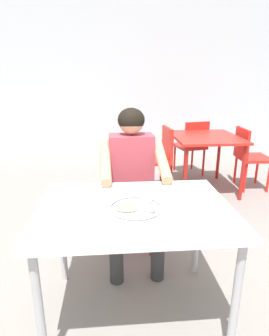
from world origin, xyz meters
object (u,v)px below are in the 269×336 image
Objects in this scene: thali_tray at (136,207)px; chair_foreground at (130,190)px; table_background_red at (205,143)px; chair_red_left at (159,155)px; diner_foreground at (133,173)px; chair_red_right at (248,154)px; chair_red_far at (192,144)px; table_foreground at (135,219)px.

chair_foreground is at bearing 88.44° from thali_tray.
table_background_red is 1.07× the size of chair_red_left.
diner_foreground is (0.03, 0.62, -0.01)m from thali_tray.
chair_red_right is (1.66, 2.01, -0.26)m from thali_tray.
thali_tray is at bearing -117.94° from table_background_red.
chair_red_far is at bearing 67.61° from thali_tray.
chair_foreground is 0.95× the size of table_background_red.
table_foreground is 0.82m from chair_foreground.
diner_foreground is at bearing -117.81° from chair_red_far.
chair_foreground is at bearing -144.34° from chair_red_right.
chair_red_far is (1.08, 2.57, -0.17)m from table_foreground.
thali_tray is 2.82m from chair_red_far.
chair_foreground reaches higher than chair_red_right.
diner_foreground is at bearing 86.71° from table_foreground.
chair_red_far reaches higher than table_foreground.
chair_red_right reaches higher than thali_tray.
diner_foreground is at bearing 87.45° from thali_tray.
thali_tray is 0.36× the size of chair_red_left.
chair_red_left is 1.03× the size of chair_red_right.
diner_foreground is 1.45× the size of chair_red_left.
thali_tray is 0.37× the size of chair_red_right.
thali_tray is 0.36× the size of chair_red_far.
diner_foreground reaches higher than thali_tray.
table_foreground is 2.59m from chair_red_right.
table_foreground is at bearing -118.46° from table_background_red.
table_foreground is 1.31× the size of chair_red_left.
table_foreground is at bearing 100.88° from thali_tray.
diner_foreground reaches higher than chair_red_left.
table_foreground is 0.59m from diner_foreground.
thali_tray is 2.28m from table_background_red.
table_foreground is at bearing -103.59° from chair_red_left.
thali_tray is 0.35× the size of chair_foreground.
chair_red_far is (1.07, 2.60, -0.26)m from thali_tray.
chair_foreground is at bearing 87.94° from table_foreground.
chair_foreground is 1.58m from table_background_red.
table_background_red is at bearing 179.87° from chair_red_right.
chair_foreground is 0.32m from diner_foreground.
table_foreground is 1.35× the size of chair_red_right.
chair_foreground reaches higher than thali_tray.
chair_red_left is 1.01× the size of chair_red_far.
chair_foreground is at bearing -131.71° from table_background_red.
chair_red_left is 1.18m from chair_red_right.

